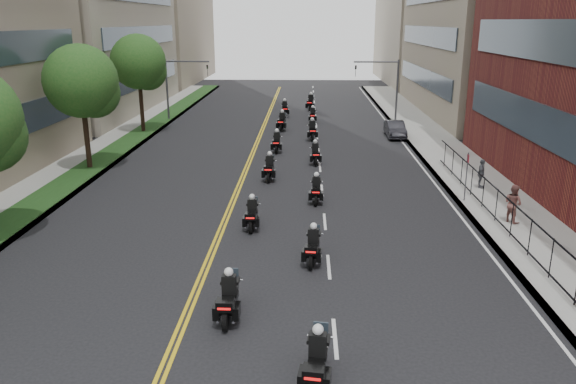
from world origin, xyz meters
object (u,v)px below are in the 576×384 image
at_px(motorcycle_13, 311,103).
at_px(motorcycle_5, 316,191).
at_px(motorcycle_2, 229,299).
at_px(parked_sedan, 395,129).
at_px(motorcycle_3, 313,247).
at_px(motorcycle_1, 317,363).
at_px(motorcycle_9, 312,131).
at_px(pedestrian_b, 513,203).
at_px(motorcycle_8, 277,143).
at_px(motorcycle_11, 313,116).
at_px(pedestrian_c, 481,174).
at_px(motorcycle_4, 252,215).
at_px(motorcycle_6, 270,169).
at_px(motorcycle_7, 315,154).
at_px(motorcycle_12, 285,109).
at_px(motorcycle_10, 282,122).

bearing_deg(motorcycle_13, motorcycle_5, -82.90).
relative_size(motorcycle_2, parked_sedan, 0.58).
bearing_deg(motorcycle_3, motorcycle_1, -83.57).
relative_size(motorcycle_9, pedestrian_b, 1.33).
height_order(motorcycle_1, motorcycle_8, motorcycle_1).
xyz_separation_m(motorcycle_11, pedestrian_c, (8.97, -21.09, 0.33)).
bearing_deg(motorcycle_3, motorcycle_4, 132.72).
height_order(motorcycle_1, parked_sedan, motorcycle_1).
bearing_deg(motorcycle_2, motorcycle_3, 59.74).
distance_m(motorcycle_6, motorcycle_8, 7.29).
height_order(motorcycle_5, motorcycle_7, motorcycle_7).
bearing_deg(motorcycle_8, pedestrian_c, -37.20).
height_order(motorcycle_3, motorcycle_13, motorcycle_13).
height_order(motorcycle_2, motorcycle_6, motorcycle_6).
distance_m(motorcycle_1, motorcycle_2, 4.24).
relative_size(motorcycle_7, motorcycle_11, 1.01).
distance_m(motorcycle_4, motorcycle_8, 15.32).
bearing_deg(motorcycle_3, parked_sedan, 80.78).
bearing_deg(pedestrian_c, motorcycle_3, 156.66).
xyz_separation_m(motorcycle_12, pedestrian_b, (11.48, -29.94, 0.35)).
bearing_deg(motorcycle_7, motorcycle_9, 88.54).
height_order(motorcycle_10, motorcycle_12, motorcycle_10).
height_order(motorcycle_2, motorcycle_3, motorcycle_2).
height_order(motorcycle_5, motorcycle_10, motorcycle_10).
bearing_deg(motorcycle_1, motorcycle_12, 100.84).
xyz_separation_m(motorcycle_12, motorcycle_13, (2.54, 3.96, 0.06)).
distance_m(motorcycle_8, pedestrian_b, 18.49).
height_order(motorcycle_12, motorcycle_13, motorcycle_13).
height_order(motorcycle_2, motorcycle_13, motorcycle_13).
distance_m(motorcycle_13, pedestrian_c, 29.89).
relative_size(motorcycle_6, motorcycle_10, 0.95).
bearing_deg(pedestrian_b, motorcycle_12, -9.62).
bearing_deg(motorcycle_11, parked_sedan, -43.18).
bearing_deg(motorcycle_13, motorcycle_4, -87.74).
relative_size(motorcycle_4, motorcycle_6, 0.93).
xyz_separation_m(motorcycle_4, parked_sedan, (9.49, 20.88, 0.02)).
bearing_deg(motorcycle_5, motorcycle_1, -88.62).
bearing_deg(motorcycle_9, motorcycle_10, 121.37).
bearing_deg(parked_sedan, motorcycle_11, 134.99).
bearing_deg(motorcycle_9, motorcycle_5, -92.09).
bearing_deg(pedestrian_c, motorcycle_8, 71.87).
bearing_deg(pedestrian_b, motorcycle_4, 63.32).
relative_size(motorcycle_6, motorcycle_8, 1.02).
distance_m(motorcycle_10, motorcycle_11, 4.69).
relative_size(motorcycle_2, motorcycle_5, 1.07).
xyz_separation_m(motorcycle_1, motorcycle_2, (-2.67, 3.29, -0.00)).
xyz_separation_m(motorcycle_1, pedestrian_c, (9.25, 17.53, 0.29)).
height_order(motorcycle_3, pedestrian_c, pedestrian_c).
distance_m(motorcycle_8, motorcycle_11, 12.30).
relative_size(motorcycle_4, pedestrian_c, 1.32).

